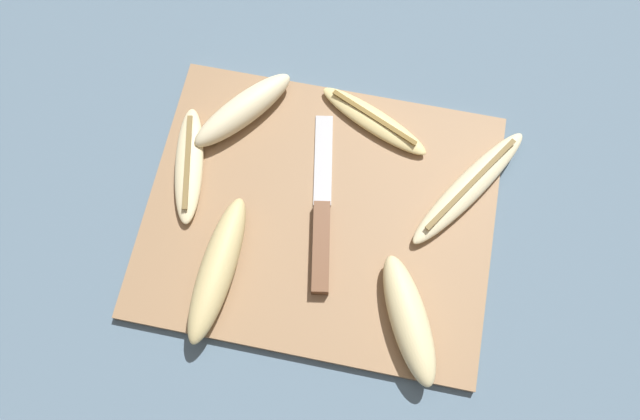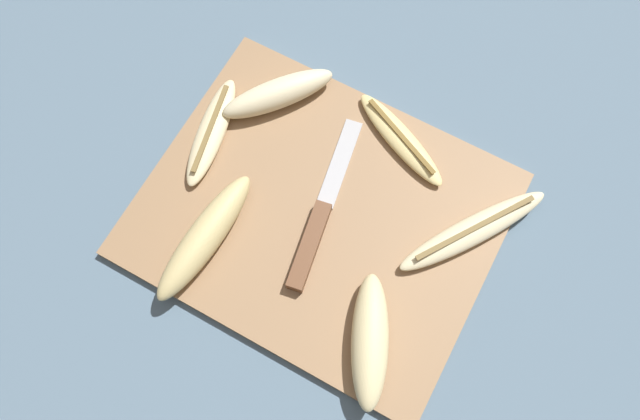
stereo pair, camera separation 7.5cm
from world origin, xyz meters
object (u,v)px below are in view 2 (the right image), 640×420
Objects in this scene: banana_golden_short at (401,139)px; banana_spotted_left at (205,237)px; banana_bright_far at (278,94)px; knife at (315,231)px; banana_pale_long at (473,230)px; banana_soft_right at (370,341)px; banana_cream_curved at (212,131)px.

banana_spotted_left is at bearing -122.22° from banana_golden_short.
banana_golden_short is (0.14, 0.23, -0.01)m from banana_spotted_left.
banana_golden_short is 0.17m from banana_bright_far.
knife is 0.19m from banana_pale_long.
banana_spotted_left is (-0.11, -0.07, 0.01)m from knife.
banana_cream_curved is (-0.29, 0.14, -0.01)m from banana_soft_right.
banana_pale_long is at bearing 6.30° from banana_cream_curved.
banana_spotted_left reaches higher than banana_pale_long.
banana_cream_curved is (-0.07, 0.12, -0.01)m from banana_spotted_left.
banana_cream_curved is at bearing -120.94° from banana_bright_far.
banana_pale_long is at bearing 30.51° from banana_spotted_left.
banana_cream_curved is (-0.21, -0.11, 0.00)m from banana_golden_short.
banana_bright_far is (-0.29, 0.05, 0.01)m from banana_pale_long.
banana_bright_far is at bearing 137.97° from banana_soft_right.
banana_golden_short is 0.24m from banana_cream_curved.
banana_bright_far is at bearing 95.55° from banana_spotted_left.
knife is 1.49× the size of banana_golden_short.
banana_bright_far is at bearing -172.14° from banana_golden_short.
banana_soft_right is at bearing -105.60° from banana_pale_long.
banana_spotted_left is 1.27× the size of banana_bright_far.
banana_golden_short is (-0.08, 0.24, -0.01)m from banana_soft_right.
banana_bright_far is (-0.16, -0.02, 0.01)m from banana_golden_short.
banana_cream_curved is (-0.18, 0.05, 0.00)m from knife.
banana_bright_far reaches higher than knife.
banana_spotted_left is 1.16× the size of banana_golden_short.
banana_spotted_left is at bearing -156.62° from knife.
knife is 1.24× the size of banana_pale_long.
knife is 0.19m from banana_bright_far.
banana_soft_right is (0.12, -0.09, 0.01)m from knife.
banana_bright_far is (-0.24, 0.22, -0.00)m from banana_soft_right.
banana_spotted_left is at bearing -84.45° from banana_bright_far.
banana_cream_curved is at bearing 119.50° from banana_spotted_left.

